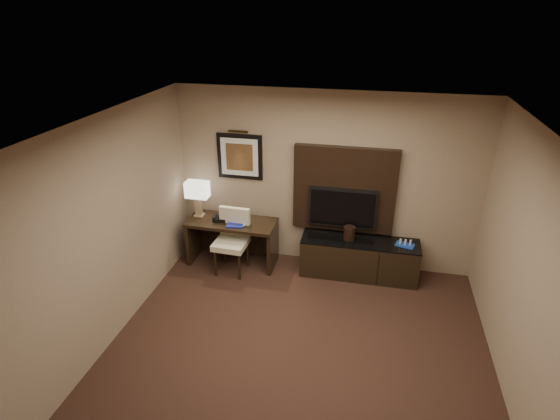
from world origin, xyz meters
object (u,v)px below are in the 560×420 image
(table_lamp, at_px, (198,200))
(ice_bucket, at_px, (349,233))
(desk_phone, at_px, (220,218))
(credenza, at_px, (359,258))
(minibar_tray, at_px, (405,243))
(desk, at_px, (233,242))
(tv, at_px, (342,208))
(desk_chair, at_px, (231,243))

(table_lamp, bearing_deg, ice_bucket, 0.07)
(table_lamp, distance_m, desk_phone, 0.45)
(credenza, distance_m, table_lamp, 2.61)
(desk_phone, bearing_deg, minibar_tray, -8.46)
(desk, relative_size, credenza, 0.79)
(desk, distance_m, desk_phone, 0.45)
(table_lamp, relative_size, ice_bucket, 2.82)
(tv, xyz_separation_m, minibar_tray, (0.94, -0.18, -0.38))
(desk_chair, bearing_deg, table_lamp, 154.04)
(desk, bearing_deg, ice_bucket, 3.43)
(ice_bucket, height_order, minibar_tray, ice_bucket)
(table_lamp, height_order, desk_phone, table_lamp)
(desk, bearing_deg, credenza, 2.58)
(credenza, height_order, ice_bucket, ice_bucket)
(ice_bucket, bearing_deg, table_lamp, -179.93)
(desk, height_order, ice_bucket, ice_bucket)
(desk_phone, distance_m, ice_bucket, 1.98)
(table_lamp, distance_m, ice_bucket, 2.37)
(desk_chair, height_order, desk_phone, desk_chair)
(tv, bearing_deg, table_lamp, -176.07)
(desk_phone, bearing_deg, desk, -5.02)
(desk_chair, bearing_deg, desk_phone, 137.41)
(desk, bearing_deg, minibar_tray, 2.05)
(desk, xyz_separation_m, table_lamp, (-0.55, 0.07, 0.64))
(tv, relative_size, desk_chair, 1.01)
(desk, relative_size, desk_chair, 1.37)
(desk_phone, xyz_separation_m, ice_bucket, (1.97, 0.09, -0.08))
(desk, distance_m, table_lamp, 0.85)
(desk_phone, relative_size, minibar_tray, 0.75)
(ice_bucket, relative_size, minibar_tray, 0.76)
(credenza, relative_size, desk_chair, 1.74)
(desk, xyz_separation_m, desk_phone, (-0.18, -0.01, 0.41))
(credenza, distance_m, minibar_tray, 0.72)
(ice_bucket, bearing_deg, desk_phone, -177.36)
(desk, bearing_deg, table_lamp, 173.44)
(desk, xyz_separation_m, ice_bucket, (1.79, 0.08, 0.33))
(desk, xyz_separation_m, credenza, (1.96, 0.05, -0.07))
(table_lamp, bearing_deg, minibar_tray, -0.47)
(desk_phone, height_order, minibar_tray, desk_phone)
(desk_chair, height_order, table_lamp, table_lamp)
(desk_chair, height_order, minibar_tray, desk_chair)
(tv, xyz_separation_m, desk_phone, (-1.84, -0.24, -0.24))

